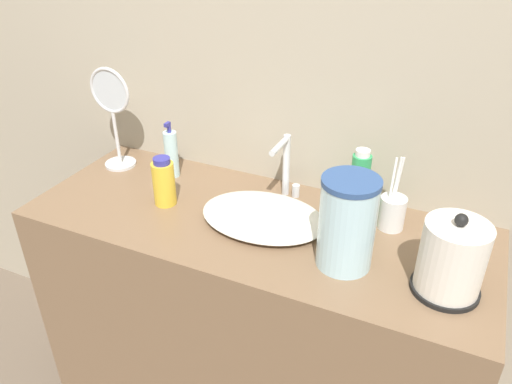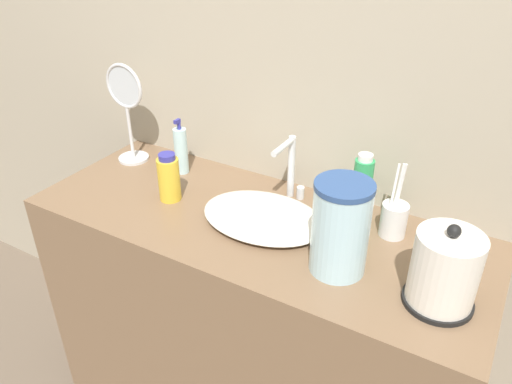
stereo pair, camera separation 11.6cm
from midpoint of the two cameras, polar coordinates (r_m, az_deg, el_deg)
name	(u,v)px [view 1 (the left image)]	position (r m, az deg, el deg)	size (l,w,h in m)	color
wall_back	(293,66)	(1.52, 2.01, 14.18)	(6.00, 0.04, 2.60)	#ADA38E
vanity_counter	(254,334)	(1.75, -2.22, -15.99)	(1.36, 0.52, 0.92)	brown
sink_basin	(263,216)	(1.44, -1.51, -2.85)	(0.37, 0.27, 0.04)	silver
faucet	(286,165)	(1.52, 1.28, 3.10)	(0.06, 0.13, 0.20)	silver
electric_kettle	(451,261)	(1.22, 18.90, -7.56)	(0.16, 0.16, 0.22)	black
toothbrush_cup	(392,211)	(1.44, 13.09, -2.24)	(0.07, 0.07, 0.22)	silver
lotion_bottle	(171,154)	(1.69, -11.61, 4.26)	(0.04, 0.04, 0.19)	silver
shampoo_bottle	(359,185)	(1.44, 9.46, 0.76)	(0.05, 0.05, 0.21)	#2D9956
mouthwash_bottle	(164,182)	(1.54, -12.64, 1.06)	(0.07, 0.07, 0.15)	gold
vanity_mirror	(113,111)	(1.76, -17.93, 8.77)	(0.16, 0.11, 0.35)	silver
water_pitcher	(347,223)	(1.23, 7.73, -3.60)	(0.14, 0.14, 0.25)	#B2DBEA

